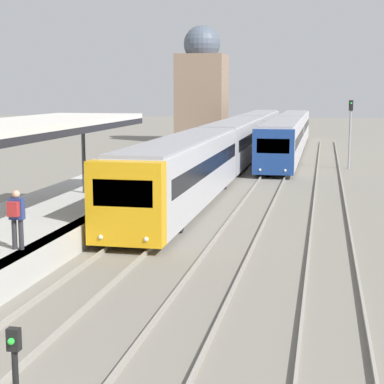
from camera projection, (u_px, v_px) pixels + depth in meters
The scene contains 6 objects.
person_on_platform at pixel (16, 215), 17.62m from camera, with size 0.40×0.40×1.66m.
train_near at pixel (235, 140), 45.74m from camera, with size 2.58×52.15×3.15m.
train_far at pixel (289, 133), 54.47m from camera, with size 2.51×33.94×3.12m.
signal_post_near at pixel (15, 366), 9.98m from camera, with size 0.20×0.22×1.66m.
signal_mast_far at pixel (350, 125), 43.12m from camera, with size 0.28×0.29×4.63m.
distant_domed_building at pixel (202, 88), 65.18m from camera, with size 4.80×4.80×11.72m.
Camera 1 is at (6.25, -7.25, 5.30)m, focal length 60.00 mm.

